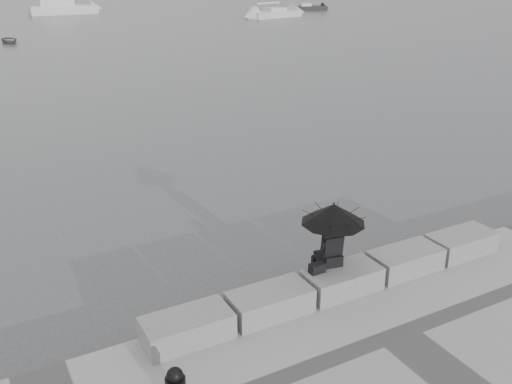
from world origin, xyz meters
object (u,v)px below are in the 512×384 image
sailboat_right (275,13)px  small_motorboat (310,8)px  dinghy (9,40)px  seated_person (333,219)px  motor_cruiser (63,7)px

sailboat_right → small_motorboat: 11.86m
sailboat_right → dinghy: bearing=-174.3°
seated_person → sailboat_right: sailboat_right is taller
seated_person → dinghy: 46.80m
dinghy → motor_cruiser: bearing=61.9°
seated_person → sailboat_right: 63.75m
seated_person → small_motorboat: size_ratio=0.28×
sailboat_right → motor_cruiser: size_ratio=1.50×
sailboat_right → motor_cruiser: (-22.10, 17.41, 0.36)m
small_motorboat → dinghy: bearing=-147.8°
small_motorboat → motor_cruiser: bearing=173.3°
motor_cruiser → dinghy: (-9.94, -26.21, -0.66)m
sailboat_right → motor_cruiser: sailboat_right is taller
small_motorboat → seated_person: bearing=-111.6°
seated_person → dinghy: size_ratio=0.50×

